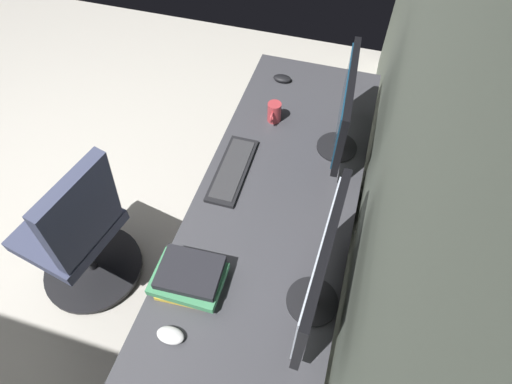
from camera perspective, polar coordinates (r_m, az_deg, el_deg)
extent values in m
plane|color=#B2ADA3|center=(3.14, -30.60, -3.11)|extent=(5.05, 5.05, 0.00)
cube|color=slate|center=(1.38, 19.88, 4.98)|extent=(4.74, 0.10, 2.60)
cube|color=#38383D|center=(1.83, 1.51, -4.79)|extent=(2.37, 0.72, 0.03)
cylinder|color=silver|center=(2.87, 1.63, 11.25)|extent=(0.05, 0.05, 0.70)
cylinder|color=silver|center=(2.82, 13.63, 8.62)|extent=(0.05, 0.05, 0.70)
cube|color=#38383D|center=(2.32, 4.35, -2.81)|extent=(0.40, 0.50, 0.69)
cube|color=silver|center=(2.36, -1.65, -1.36)|extent=(0.37, 0.01, 0.61)
cylinder|color=black|center=(1.66, 7.69, -14.59)|extent=(0.20, 0.20, 0.01)
cylinder|color=black|center=(1.61, 7.91, -13.83)|extent=(0.04, 0.04, 0.10)
cube|color=black|center=(1.41, 8.95, -10.16)|extent=(0.58, 0.05, 0.36)
cube|color=#B2BCCC|center=(1.41, 8.26, -10.03)|extent=(0.53, 0.03, 0.31)
cylinder|color=black|center=(2.13, 10.99, 6.05)|extent=(0.20, 0.20, 0.01)
cylinder|color=black|center=(2.09, 11.23, 7.10)|extent=(0.04, 0.04, 0.10)
cube|color=black|center=(1.94, 12.24, 11.50)|extent=(0.57, 0.06, 0.33)
cube|color=navy|center=(1.94, 11.75, 11.63)|extent=(0.52, 0.04, 0.29)
cube|color=black|center=(1.99, -3.23, 3.03)|extent=(0.42, 0.14, 0.02)
cube|color=#2D2D30|center=(1.98, -3.24, 3.24)|extent=(0.38, 0.12, 0.00)
ellipsoid|color=silver|center=(1.62, -11.64, -18.66)|extent=(0.06, 0.10, 0.03)
ellipsoid|color=black|center=(2.48, 3.61, 15.25)|extent=(0.06, 0.10, 0.03)
cube|color=gold|center=(1.70, -9.43, -12.13)|extent=(0.20, 0.22, 0.02)
cube|color=#3D8456|center=(1.67, -9.22, -11.63)|extent=(0.20, 0.27, 0.03)
cube|color=black|center=(1.64, -9.03, -10.77)|extent=(0.20, 0.25, 0.03)
cylinder|color=#A53338|center=(2.20, 2.52, 10.88)|extent=(0.07, 0.07, 0.11)
torus|color=#A53338|center=(2.17, 2.19, 10.18)|extent=(0.06, 0.01, 0.06)
cube|color=#383D56|center=(2.32, -24.34, -4.77)|extent=(0.51, 0.49, 0.07)
cube|color=#383D56|center=(1.98, -22.83, -2.87)|extent=(0.41, 0.20, 0.50)
cylinder|color=black|center=(2.50, -22.68, -7.46)|extent=(0.05, 0.05, 0.37)
cylinder|color=black|center=(2.66, -21.32, -9.63)|extent=(0.56, 0.56, 0.03)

